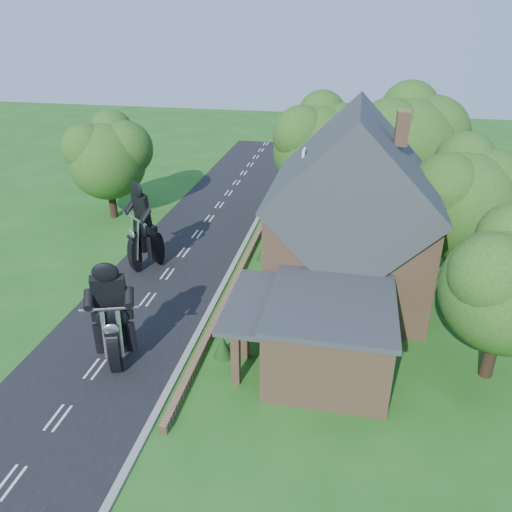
% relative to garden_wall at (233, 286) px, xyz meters
% --- Properties ---
extents(ground, '(120.00, 120.00, 0.00)m').
position_rel_garden_wall_xyz_m(ground, '(-4.30, -5.00, -0.20)').
color(ground, '#1F5818').
rests_on(ground, ground).
extents(road, '(7.00, 80.00, 0.02)m').
position_rel_garden_wall_xyz_m(road, '(-4.30, -5.00, -0.19)').
color(road, black).
rests_on(road, ground).
extents(kerb, '(0.30, 80.00, 0.12)m').
position_rel_garden_wall_xyz_m(kerb, '(-0.65, -5.00, -0.14)').
color(kerb, gray).
rests_on(kerb, ground).
extents(garden_wall, '(0.30, 22.00, 0.40)m').
position_rel_garden_wall_xyz_m(garden_wall, '(0.00, 0.00, 0.00)').
color(garden_wall, '#91694A').
rests_on(garden_wall, ground).
extents(house, '(9.54, 8.64, 10.24)m').
position_rel_garden_wall_xyz_m(house, '(6.19, 1.00, 4.14)').
color(house, '#91694A').
rests_on(house, ground).
extents(annex, '(7.05, 5.94, 3.44)m').
position_rel_garden_wall_xyz_m(annex, '(5.57, -5.80, 1.57)').
color(annex, '#91694A').
rests_on(annex, ground).
extents(tree_house_right, '(6.51, 6.00, 8.40)m').
position_rel_garden_wall_xyz_m(tree_house_right, '(12.35, 3.62, 4.99)').
color(tree_house_right, black).
rests_on(tree_house_right, ground).
extents(tree_behind_house, '(7.81, 7.20, 10.08)m').
position_rel_garden_wall_xyz_m(tree_behind_house, '(9.88, 11.14, 6.03)').
color(tree_behind_house, black).
rests_on(tree_behind_house, ground).
extents(tree_behind_left, '(6.94, 6.40, 9.16)m').
position_rel_garden_wall_xyz_m(tree_behind_left, '(3.86, 12.13, 5.53)').
color(tree_behind_left, black).
rests_on(tree_behind_left, ground).
extents(tree_far_road, '(6.08, 5.60, 7.84)m').
position_rel_garden_wall_xyz_m(tree_far_road, '(-11.16, 9.11, 4.64)').
color(tree_far_road, black).
rests_on(tree_far_road, ground).
extents(shrub_a, '(0.90, 0.90, 1.10)m').
position_rel_garden_wall_xyz_m(shrub_a, '(1.00, -6.00, 0.35)').
color(shrub_a, '#113511').
rests_on(shrub_a, ground).
extents(shrub_b, '(0.90, 0.90, 1.10)m').
position_rel_garden_wall_xyz_m(shrub_b, '(1.00, -3.50, 0.35)').
color(shrub_b, '#113511').
rests_on(shrub_b, ground).
extents(shrub_c, '(0.90, 0.90, 1.10)m').
position_rel_garden_wall_xyz_m(shrub_c, '(1.00, -1.00, 0.35)').
color(shrub_c, '#113511').
rests_on(shrub_c, ground).
extents(shrub_d, '(0.90, 0.90, 1.10)m').
position_rel_garden_wall_xyz_m(shrub_d, '(1.00, 4.00, 0.35)').
color(shrub_d, '#113511').
rests_on(shrub_d, ground).
extents(shrub_e, '(0.90, 0.90, 1.10)m').
position_rel_garden_wall_xyz_m(shrub_e, '(1.00, 6.50, 0.35)').
color(shrub_e, '#113511').
rests_on(shrub_e, ground).
extents(shrub_f, '(0.90, 0.90, 1.10)m').
position_rel_garden_wall_xyz_m(shrub_f, '(1.00, 9.00, 0.35)').
color(shrub_f, '#113511').
rests_on(shrub_f, ground).
extents(motorcycle_lead, '(0.91, 1.69, 1.53)m').
position_rel_garden_wall_xyz_m(motorcycle_lead, '(-3.46, -7.32, 0.56)').
color(motorcycle_lead, black).
rests_on(motorcycle_lead, ground).
extents(motorcycle_follow, '(1.43, 1.70, 1.66)m').
position_rel_garden_wall_xyz_m(motorcycle_follow, '(-5.78, 1.59, 0.63)').
color(motorcycle_follow, black).
rests_on(motorcycle_follow, ground).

